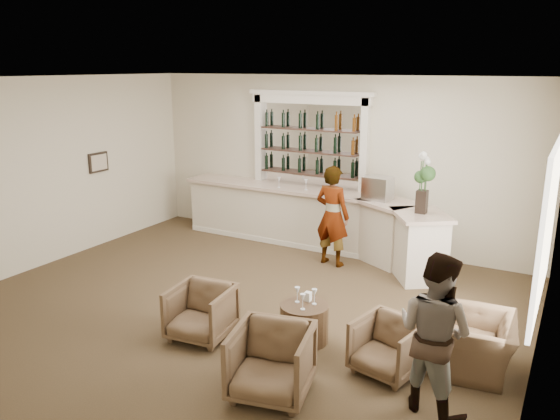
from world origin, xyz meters
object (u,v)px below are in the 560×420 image
object	(u,v)px
cocktail_table	(304,323)
armchair_left	(201,312)
sommelier	(332,216)
flower_vase	(423,179)
guest	(434,333)
espresso_machine	(378,188)
bar_counter	(314,220)
armchair_right	(387,347)
armchair_far	(475,344)
armchair_center	(271,362)

from	to	relation	value
cocktail_table	armchair_left	size ratio (longest dim) A/B	0.81
sommelier	flower_vase	bearing A→B (deg)	-168.85
guest	espresso_machine	distance (m)	4.54
bar_counter	sommelier	world-z (taller)	sommelier
guest	armchair_right	world-z (taller)	guest
armchair_far	armchair_left	bearing A→B (deg)	-81.67
armchair_far	flower_vase	distance (m)	3.15
espresso_machine	flower_vase	distance (m)	1.14
armchair_left	espresso_machine	world-z (taller)	espresso_machine
armchair_far	flower_vase	world-z (taller)	flower_vase
armchair_center	armchair_right	distance (m)	1.41
armchair_far	guest	bearing A→B (deg)	-22.26
sommelier	guest	distance (m)	4.32
sommelier	armchair_left	xyz separation A→B (m)	(-0.37, -3.35, -0.55)
sommelier	armchair_left	distance (m)	3.41
guest	armchair_center	size ratio (longest dim) A/B	2.01
sommelier	flower_vase	distance (m)	1.74
guest	armchair_far	world-z (taller)	guest
bar_counter	armchair_center	bearing A→B (deg)	-69.67
cocktail_table	guest	distance (m)	2.00
cocktail_table	flower_vase	bearing A→B (deg)	76.35
armchair_far	espresso_machine	size ratio (longest dim) A/B	2.10
guest	espresso_machine	size ratio (longest dim) A/B	3.62
armchair_left	cocktail_table	bearing A→B (deg)	18.55
cocktail_table	armchair_far	distance (m)	2.09
guest	armchair_left	world-z (taller)	guest
bar_counter	armchair_left	world-z (taller)	bar_counter
cocktail_table	espresso_machine	world-z (taller)	espresso_machine
bar_counter	cocktail_table	world-z (taller)	bar_counter
armchair_right	flower_vase	distance (m)	3.39
armchair_left	espresso_machine	distance (m)	4.20
armchair_right	armchair_far	bearing A→B (deg)	45.78
armchair_center	armchair_far	bearing A→B (deg)	28.69
cocktail_table	armchair_right	xyz separation A→B (m)	(1.18, -0.21, 0.08)
armchair_far	armchair_right	bearing A→B (deg)	-64.23
armchair_center	armchair_right	world-z (taller)	armchair_center
guest	bar_counter	bearing A→B (deg)	-31.84
sommelier	armchair_center	xyz separation A→B (m)	(1.08, -4.03, -0.51)
armchair_left	armchair_far	world-z (taller)	armchair_left
armchair_left	flower_vase	xyz separation A→B (m)	(1.91, 3.42, 1.35)
bar_counter	flower_vase	xyz separation A→B (m)	(2.20, -0.59, 1.13)
armchair_right	guest	bearing A→B (deg)	-23.53
cocktail_table	guest	world-z (taller)	guest
guest	armchair_center	distance (m)	1.74
bar_counter	cocktail_table	size ratio (longest dim) A/B	9.09
bar_counter	armchair_far	bearing A→B (deg)	-40.79
bar_counter	guest	world-z (taller)	guest
cocktail_table	guest	xyz separation A→B (m)	(1.79, -0.65, 0.61)
cocktail_table	sommelier	bearing A→B (deg)	106.96
armchair_left	armchair_right	world-z (taller)	armchair_left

